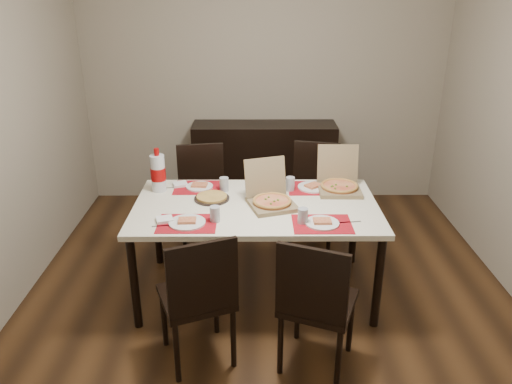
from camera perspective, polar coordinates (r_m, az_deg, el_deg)
ground at (r=3.99m, az=1.44°, el=-11.88°), size 3.80×4.00×0.02m
room_walls at (r=3.75m, az=1.51°, el=14.71°), size 3.84×4.02×2.62m
sideboard at (r=5.38m, az=0.94°, el=3.12°), size 1.50×0.40×0.90m
dining_table at (r=3.71m, az=-0.00°, el=-2.37°), size 1.80×1.00×0.75m
chair_near_left at (r=3.11m, az=-6.56°, el=-11.64°), size 0.54×0.54×0.93m
chair_near_right at (r=3.06m, az=6.83°, el=-12.26°), size 0.55×0.55×0.93m
chair_far_left at (r=4.54m, az=-6.18°, el=-0.03°), size 0.48×0.48×0.93m
chair_far_right at (r=4.60m, az=6.61°, el=0.28°), size 0.51×0.51×0.93m
setting_near_left at (r=3.43m, az=-7.37°, el=-3.21°), size 0.46×0.30×0.11m
setting_near_right at (r=3.41m, az=6.95°, el=-3.31°), size 0.47×0.30×0.11m
setting_far_left at (r=3.99m, az=-5.99°, el=0.72°), size 0.51×0.30×0.11m
setting_far_right at (r=3.97m, az=5.84°, el=0.65°), size 0.49×0.30×0.11m
napkin_loose at (r=3.66m, az=1.04°, el=-1.47°), size 0.16×0.15×0.02m
pizza_box_center at (r=3.66m, az=1.69°, el=-0.74°), size 0.41×0.43×0.32m
pizza_box_right at (r=3.98m, az=9.45°, el=0.97°), size 0.33×0.37×0.33m
faina_plate at (r=3.78m, az=-5.07°, el=-0.65°), size 0.27×0.27×0.03m
dip_bowl at (r=3.87m, az=1.20°, el=0.06°), size 0.14×0.14×0.03m
soda_bottle at (r=3.95m, az=-11.12°, el=2.14°), size 0.12×0.12×0.35m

